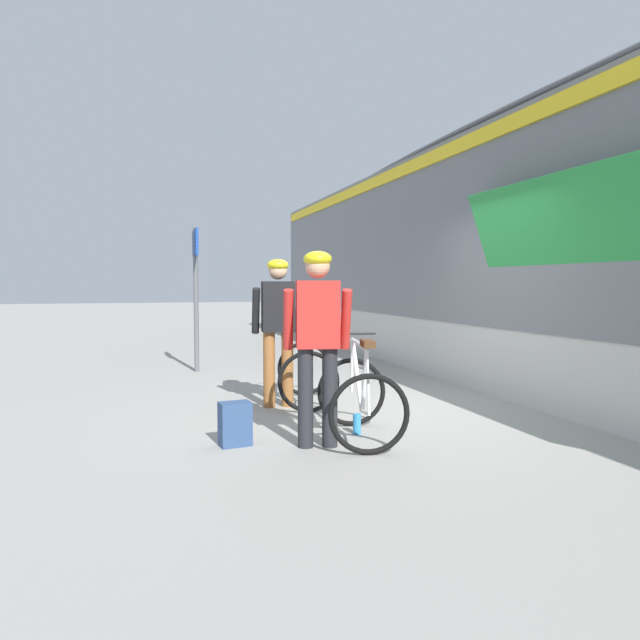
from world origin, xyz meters
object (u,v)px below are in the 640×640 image
cyclist_near_in_dark (278,319)px  backpack_on_platform (235,424)px  water_bottle_near_the_bikes (357,424)px  platform_sign_post (196,275)px  bicycle_near_black (306,371)px  bicycle_far_white (360,397)px  cyclist_far_in_red (318,331)px  train_car (582,248)px

cyclist_near_in_dark → backpack_on_platform: 1.90m
cyclist_near_in_dark → water_bottle_near_the_bikes: (0.45, -1.47, -0.95)m
platform_sign_post → bicycle_near_black: bearing=-71.0°
bicycle_near_black → bicycle_far_white: size_ratio=1.01×
platform_sign_post → cyclist_far_in_red: bearing=-82.6°
cyclist_far_in_red → train_car: bearing=21.4°
cyclist_near_in_dark → bicycle_near_black: size_ratio=1.47×
cyclist_near_in_dark → cyclist_far_in_red: (-0.05, -1.78, 0.00)m
train_car → cyclist_near_in_dark: bearing=179.0°
train_car → backpack_on_platform: bearing=-164.0°
bicycle_far_white → platform_sign_post: 5.04m
water_bottle_near_the_bikes → cyclist_near_in_dark: bearing=106.8°
bicycle_near_black → water_bottle_near_the_bikes: bearing=-87.1°
cyclist_near_in_dark → backpack_on_platform: bearing=-116.4°
cyclist_far_in_red → bicycle_near_black: (0.42, 1.85, -0.65)m
backpack_on_platform → cyclist_near_in_dark: bearing=56.1°
train_car → platform_sign_post: (-4.98, 3.18, -0.34)m
train_car → water_bottle_near_the_bikes: bearing=-160.1°
train_car → bicycle_far_white: train_car is taller
bicycle_near_black → cyclist_near_in_dark: bearing=-169.6°
bicycle_far_white → platform_sign_post: size_ratio=0.50×
bicycle_near_black → backpack_on_platform: (-1.13, -1.59, -0.20)m
train_car → backpack_on_platform: size_ratio=52.21×
bicycle_near_black → backpack_on_platform: 1.96m
train_car → cyclist_near_in_dark: (-4.30, 0.07, -0.91)m
bicycle_near_black → platform_sign_post: size_ratio=0.50×
train_car → water_bottle_near_the_bikes: 4.51m
bicycle_near_black → platform_sign_post: platform_sign_post is taller
cyclist_near_in_dark → bicycle_far_white: 1.83m
cyclist_near_in_dark → train_car: bearing=-1.0°
cyclist_near_in_dark → water_bottle_near_the_bikes: 1.81m
cyclist_far_in_red → backpack_on_platform: cyclist_far_in_red is taller
backpack_on_platform → platform_sign_post: size_ratio=0.17×
platform_sign_post → water_bottle_near_the_bikes: bearing=-76.2°
train_car → platform_sign_post: size_ratio=8.70×
bicycle_far_white → water_bottle_near_the_bikes: bicycle_far_white is taller
cyclist_near_in_dark → bicycle_far_white: size_ratio=1.48×
cyclist_far_in_red → water_bottle_near_the_bikes: size_ratio=8.84×
cyclist_far_in_red → backpack_on_platform: size_ratio=4.40×
cyclist_far_in_red → bicycle_far_white: 0.80m
train_car → water_bottle_near_the_bikes: size_ratio=104.79×
bicycle_near_black → bicycle_far_white: same height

